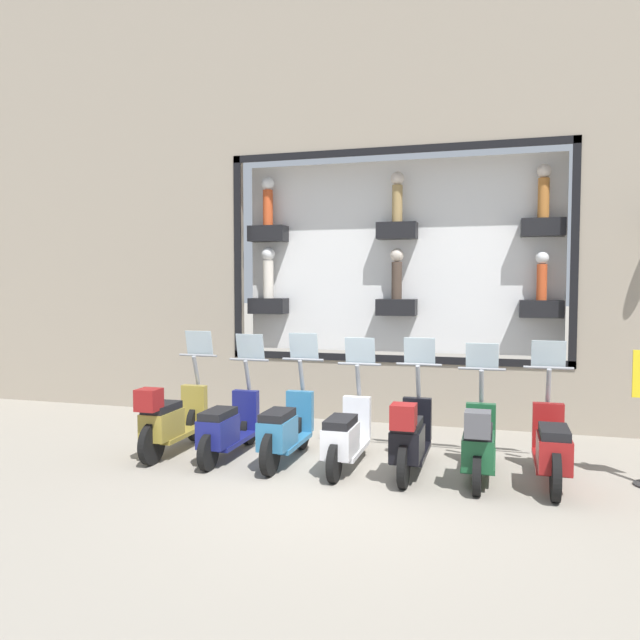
% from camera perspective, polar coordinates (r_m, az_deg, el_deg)
% --- Properties ---
extents(ground_plane, '(120.00, 120.00, 0.00)m').
position_cam_1_polar(ground_plane, '(7.45, 2.20, -15.02)').
color(ground_plane, gray).
extents(building_facade, '(1.19, 36.00, 9.80)m').
position_cam_1_polar(building_facade, '(10.93, 7.03, 17.42)').
color(building_facade, gray).
rests_on(building_facade, ground_plane).
extents(scooter_red_0, '(1.81, 0.61, 1.62)m').
position_cam_1_polar(scooter_red_0, '(7.84, 20.44, -10.91)').
color(scooter_red_0, black).
rests_on(scooter_red_0, ground_plane).
extents(scooter_green_1, '(1.79, 0.60, 1.57)m').
position_cam_1_polar(scooter_green_1, '(7.75, 14.32, -10.89)').
color(scooter_green_1, black).
rests_on(scooter_green_1, ground_plane).
extents(scooter_black_2, '(1.80, 0.60, 1.62)m').
position_cam_1_polar(scooter_black_2, '(7.82, 8.21, -10.54)').
color(scooter_black_2, black).
rests_on(scooter_black_2, ground_plane).
extents(scooter_white_3, '(1.79, 0.61, 1.60)m').
position_cam_1_polar(scooter_white_3, '(8.03, 2.37, -10.54)').
color(scooter_white_3, black).
rests_on(scooter_white_3, ground_plane).
extents(scooter_teal_4, '(1.81, 0.60, 1.65)m').
position_cam_1_polar(scooter_teal_4, '(8.26, -3.23, -9.98)').
color(scooter_teal_4, black).
rests_on(scooter_teal_4, ground_plane).
extents(scooter_navy_5, '(1.79, 0.61, 1.61)m').
position_cam_1_polar(scooter_navy_5, '(8.56, -8.50, -9.68)').
color(scooter_navy_5, black).
rests_on(scooter_navy_5, ground_plane).
extents(scooter_olive_6, '(1.81, 0.61, 1.64)m').
position_cam_1_polar(scooter_olive_6, '(8.87, -13.52, -8.85)').
color(scooter_olive_6, black).
rests_on(scooter_olive_6, ground_plane).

